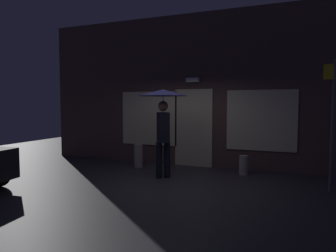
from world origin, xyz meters
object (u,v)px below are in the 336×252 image
object	(u,v)px
sidewalk_bollard	(138,156)
sidewalk_bollard_2	(244,165)
street_sign_post	(333,118)
person_with_umbrella	(163,109)

from	to	relation	value
sidewalk_bollard	sidewalk_bollard_2	bearing A→B (deg)	3.03
street_sign_post	sidewalk_bollard	world-z (taller)	street_sign_post
person_with_umbrella	sidewalk_bollard	distance (m)	1.96
person_with_umbrella	sidewalk_bollard_2	world-z (taller)	person_with_umbrella
person_with_umbrella	sidewalk_bollard_2	xyz separation A→B (m)	(1.76, 1.04, -1.43)
person_with_umbrella	sidewalk_bollard	size ratio (longest dim) A/B	3.21
street_sign_post	sidewalk_bollard	xyz separation A→B (m)	(-4.74, 0.72, -1.17)
street_sign_post	sidewalk_bollard	bearing A→B (deg)	171.42
person_with_umbrella	sidewalk_bollard_2	size ratio (longest dim) A/B	4.37
sidewalk_bollard	sidewalk_bollard_2	size ratio (longest dim) A/B	1.36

